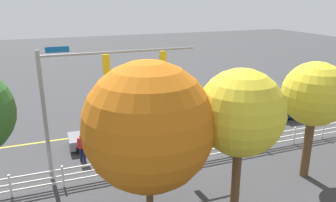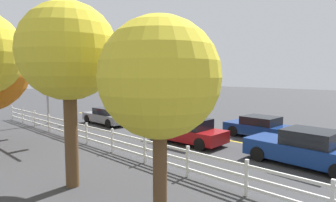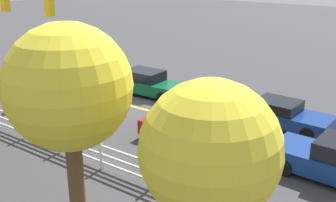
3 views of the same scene
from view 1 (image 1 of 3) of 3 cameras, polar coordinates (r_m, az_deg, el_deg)
The scene contains 13 objects.
ground_plane at distance 23.75m, azimuth -5.80°, elevation -4.87°, with size 120.00×120.00×0.00m, color #38383A.
lane_center_stripe at distance 24.98m, azimuth 3.10°, elevation -3.63°, with size 28.00×0.16×0.01m, color gold.
signal_assembly at distance 17.14m, azimuth -12.97°, elevation 2.88°, with size 8.10×0.38×6.78m.
car_0 at distance 25.40m, azimuth -7.40°, elevation -1.76°, with size 4.74×1.90×1.43m.
car_1 at distance 27.29m, azimuth 19.28°, elevation -1.20°, with size 4.70×2.20×1.52m.
car_2 at distance 23.70m, azimuth 8.79°, elevation -3.31°, with size 4.34×1.96×1.37m.
car_3 at distance 28.13m, azimuth 9.10°, elevation -0.05°, with size 4.65×2.09×1.27m.
car_4 at distance 21.44m, azimuth -11.03°, elevation -5.86°, with size 4.26×1.93×1.26m.
pedestrian at distance 19.45m, azimuth -14.67°, elevation -7.66°, with size 0.48×0.42×1.69m.
white_rail_fence at distance 19.40m, azimuth 7.62°, elevation -8.34°, with size 26.10×0.10×1.15m.
tree_0 at distance 17.65m, azimuth 24.02°, elevation 0.96°, with size 3.18×3.18×6.09m.
tree_1 at distance 12.76m, azimuth -3.41°, elevation -4.40°, with size 5.16×5.16×6.84m.
tree_4 at distance 13.46m, azimuth 12.43°, elevation -2.07°, with size 3.56×3.56×6.41m.
Camera 1 is at (5.52, 21.26, 9.02)m, focal length 35.24 mm.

